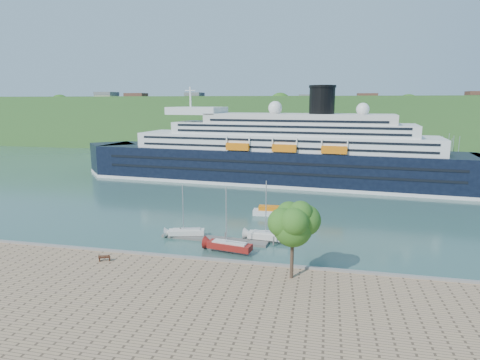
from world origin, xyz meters
The scene contains 11 objects.
ground centered at (0.00, 0.00, 0.00)m, with size 400.00×400.00×0.00m, color #2D514A.
far_hillside centered at (0.00, 145.00, 12.00)m, with size 400.00×50.00×24.00m, color #336227.
quay_coping centered at (0.00, -0.20, 1.15)m, with size 220.00×0.50×0.30m, color slate.
cruise_ship centered at (5.55, 58.83, 12.94)m, with size 115.29×16.79×25.89m, color black, non-canonical shape.
park_bench centered at (-8.71, -3.42, 1.49)m, with size 1.54×0.63×0.99m, color #4C2515, non-canonical shape.
promenade_tree centered at (15.94, -3.26, 6.15)m, with size 6.22×6.22×10.30m, color #2A641A, non-canonical shape.
floating_pontoon centered at (2.43, 10.11, 0.19)m, with size 17.43×2.13×0.39m, color slate, non-canonical shape.
sailboat_white_near centered at (-2.37, 10.65, 4.12)m, with size 6.37×1.77×8.23m, color silver, non-canonical shape.
sailboat_red centered at (6.11, 5.63, 4.72)m, with size 7.31×2.03×9.44m, color maroon, non-canonical shape.
sailboat_white_far centered at (11.06, 11.30, 4.67)m, with size 7.24×2.01×9.35m, color silver, non-canonical shape.
tender_launch centered at (9.09, 26.32, 0.90)m, with size 6.55×2.24×1.81m, color orange, non-canonical shape.
Camera 1 is at (19.53, -48.41, 21.77)m, focal length 30.00 mm.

